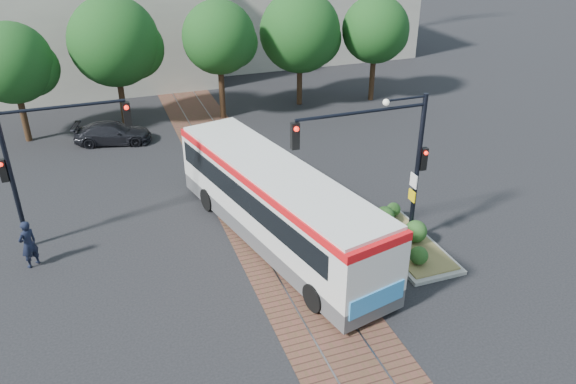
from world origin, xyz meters
name	(u,v)px	position (x,y,z in m)	size (l,w,h in m)	color
ground	(285,254)	(0.00, 0.00, 0.00)	(120.00, 120.00, 0.00)	black
trackbed	(255,207)	(0.00, 4.00, 0.01)	(3.60, 40.00, 0.02)	brown
tree_row	(213,39)	(1.21, 16.42, 4.85)	(26.40, 5.60, 7.67)	#382314
warehouses	(156,22)	(-0.53, 28.75, 3.81)	(40.00, 13.00, 8.00)	#ADA899
city_bus	(276,201)	(0.00, 1.06, 1.82)	(5.27, 12.47, 3.27)	#48484B
traffic_island	(405,236)	(4.82, -0.90, 0.33)	(2.20, 5.20, 1.13)	gray
signal_pole_main	(391,151)	(3.86, -0.81, 4.16)	(5.49, 0.46, 6.00)	black
signal_pole_left	(39,154)	(-8.37, 4.00, 3.86)	(4.99, 0.34, 6.00)	black
officer	(28,244)	(-9.26, 2.50, 0.96)	(0.70, 0.46, 1.93)	black
parked_car	(113,133)	(-5.41, 13.95, 0.61)	(1.72, 4.24, 1.23)	black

